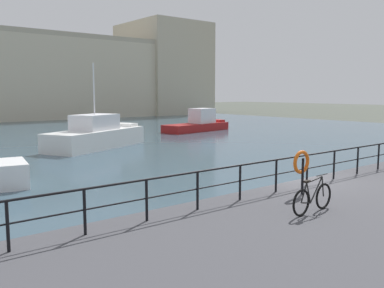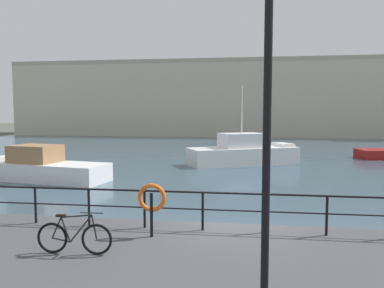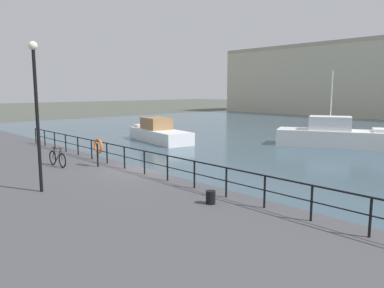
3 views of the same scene
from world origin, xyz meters
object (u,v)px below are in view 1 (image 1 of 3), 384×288
(harbor_building, at_px, (20,76))
(life_ring_stand, at_px, (302,164))
(moored_cabin_cruiser, at_px, (198,124))
(parked_bicycle, at_px, (313,198))
(moored_blue_motorboat, at_px, (97,135))

(harbor_building, bearing_deg, life_ring_stand, -98.40)
(moored_cabin_cruiser, xyz_separation_m, parked_bicycle, (-17.81, -26.34, 0.34))
(moored_blue_motorboat, bearing_deg, harbor_building, 54.38)
(harbor_building, xyz_separation_m, life_ring_stand, (-8.41, -56.92, -4.69))
(moored_cabin_cruiser, bearing_deg, harbor_building, 93.92)
(moored_blue_motorboat, bearing_deg, moored_cabin_cruiser, -4.52)
(harbor_building, xyz_separation_m, moored_blue_motorboat, (-6.08, -37.70, -5.47))
(life_ring_stand, bearing_deg, parked_bicycle, -134.85)
(moored_cabin_cruiser, distance_m, parked_bicycle, 31.80)
(harbor_building, distance_m, moored_cabin_cruiser, 33.49)
(parked_bicycle, bearing_deg, harbor_building, 77.97)
(moored_blue_motorboat, distance_m, life_ring_stand, 19.38)
(harbor_building, height_order, life_ring_stand, harbor_building)
(harbor_building, distance_m, moored_blue_motorboat, 38.58)
(harbor_building, relative_size, moored_cabin_cruiser, 9.51)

